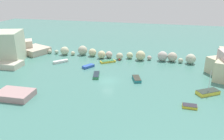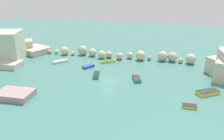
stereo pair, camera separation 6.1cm
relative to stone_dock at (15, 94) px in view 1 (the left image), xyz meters
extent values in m
plane|color=#457F74|center=(14.90, 11.70, -0.60)|extent=(160.00, 160.00, 0.00)
cube|color=beige|center=(-12.41, 27.29, 0.30)|extent=(9.87, 9.28, 1.79)
cube|color=beige|center=(-11.74, 14.28, 0.12)|extent=(6.07, 4.68, 1.43)
cube|color=beige|center=(-15.66, 27.25, 1.31)|extent=(6.42, 6.33, 3.81)
cube|color=beige|center=(-14.79, 18.42, 3.53)|extent=(9.31, 9.69, 8.25)
cube|color=beige|center=(-19.49, 22.45, 2.88)|extent=(9.90, 10.07, 6.96)
cube|color=beige|center=(39.87, 22.28, 1.32)|extent=(7.27, 6.97, 3.83)
cube|color=beige|center=(40.05, 23.70, 0.83)|extent=(5.73, 5.60, 2.85)
sphere|color=beige|center=(-7.67, 27.93, 0.04)|extent=(1.27, 1.27, 1.27)
sphere|color=beige|center=(-5.45, 28.07, 0.02)|extent=(1.23, 1.23, 1.23)
sphere|color=beige|center=(-2.56, 27.74, 0.64)|extent=(2.48, 2.48, 2.48)
sphere|color=beige|center=(-0.02, 27.86, 0.00)|extent=(1.20, 1.20, 1.20)
sphere|color=#BCBAA1|center=(2.69, 29.01, 0.79)|extent=(2.78, 2.78, 2.78)
sphere|color=beige|center=(5.98, 28.31, 0.55)|extent=(2.29, 2.29, 2.29)
sphere|color=beige|center=(9.16, 26.92, 0.52)|extent=(2.24, 2.24, 2.24)
sphere|color=beige|center=(11.11, 27.91, 0.38)|extent=(1.95, 1.95, 1.95)
sphere|color=beige|center=(14.35, 27.13, 0.37)|extent=(1.93, 1.93, 1.93)
sphere|color=beige|center=(16.98, 28.69, 0.33)|extent=(1.85, 1.85, 1.85)
sphere|color=beige|center=(20.15, 27.97, 0.74)|extent=(2.68, 2.68, 2.68)
sphere|color=beige|center=(22.59, 28.59, 0.04)|extent=(1.27, 1.27, 1.27)
sphere|color=beige|center=(26.12, 28.77, 0.75)|extent=(2.69, 2.69, 2.69)
sphere|color=beige|center=(28.78, 28.84, 0.69)|extent=(2.58, 2.58, 2.58)
sphere|color=beige|center=(30.96, 28.09, 0.07)|extent=(1.34, 1.34, 1.34)
sphere|color=beige|center=(33.47, 28.06, 0.73)|extent=(2.66, 2.66, 2.66)
cube|color=#AC8A89|center=(0.00, 0.00, 0.00)|extent=(6.66, 4.67, 1.20)
sphere|color=red|center=(14.57, 26.08, -0.34)|extent=(0.52, 0.52, 0.52)
cube|color=yellow|center=(31.60, 3.73, -0.37)|extent=(2.51, 1.44, 0.45)
cube|color=#26242D|center=(31.60, 3.73, -0.11)|extent=(2.46, 1.41, 0.06)
cube|color=yellow|center=(35.39, 9.95, -0.25)|extent=(4.74, 4.01, 0.69)
cube|color=#26322A|center=(35.39, 9.95, 0.13)|extent=(4.65, 3.93, 0.06)
cylinder|color=silver|center=(35.39, 9.95, 2.17)|extent=(0.10, 0.10, 4.15)
cube|color=silver|center=(-0.60, 20.69, -0.29)|extent=(3.63, 3.72, 0.62)
cube|color=#31814F|center=(11.73, 13.51, -0.32)|extent=(2.19, 4.17, 0.56)
cube|color=#1A2730|center=(11.73, 13.51, 0.00)|extent=(2.14, 4.09, 0.06)
cube|color=gold|center=(11.79, 23.87, -0.36)|extent=(4.26, 3.62, 0.47)
cube|color=#2D7047|center=(11.79, 23.87, -0.09)|extent=(3.62, 3.08, 0.08)
cube|color=teal|center=(21.08, 13.47, -0.30)|extent=(2.53, 3.79, 0.59)
cube|color=#2E3026|center=(21.08, 13.47, 0.03)|extent=(2.48, 3.72, 0.06)
cube|color=#2D55B1|center=(7.97, 18.80, -0.28)|extent=(2.79, 3.36, 0.63)
camera|label=1|loc=(26.69, -33.02, 19.40)|focal=36.64mm
camera|label=2|loc=(26.75, -33.00, 19.40)|focal=36.64mm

